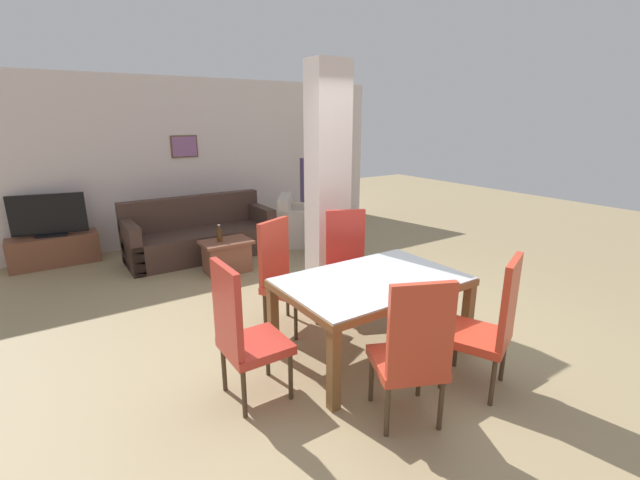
{
  "coord_description": "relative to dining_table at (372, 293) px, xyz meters",
  "views": [
    {
      "loc": [
        -2.33,
        -2.65,
        2.09
      ],
      "look_at": [
        0.0,
        0.82,
        0.87
      ],
      "focal_mm": 24.0,
      "sensor_mm": 36.0,
      "label": 1
    }
  ],
  "objects": [
    {
      "name": "ground_plane",
      "position": [
        0.0,
        0.0,
        -0.58
      ],
      "size": [
        18.0,
        18.0,
        0.0
      ],
      "primitive_type": "plane",
      "color": "#9B8760"
    },
    {
      "name": "back_wall",
      "position": [
        -0.0,
        4.66,
        0.77
      ],
      "size": [
        7.2,
        0.09,
        2.7
      ],
      "color": "silver",
      "rests_on": "ground_plane"
    },
    {
      "name": "divider_pillar",
      "position": [
        0.56,
        1.5,
        0.77
      ],
      "size": [
        0.46,
        0.33,
        2.7
      ],
      "color": "silver",
      "rests_on": "ground_plane"
    },
    {
      "name": "dining_table",
      "position": [
        0.0,
        0.0,
        0.0
      ],
      "size": [
        1.59,
        1.04,
        0.72
      ],
      "color": "brown",
      "rests_on": "ground_plane"
    },
    {
      "name": "dining_chair_far_right",
      "position": [
        0.4,
        0.88,
        -0.01
      ],
      "size": [
        0.61,
        0.61,
        1.1
      ],
      "rotation": [
        0.0,
        0.0,
        2.72
      ],
      "color": "red",
      "rests_on": "ground_plane"
    },
    {
      "name": "dining_chair_near_left",
      "position": [
        -0.4,
        -0.88,
        -0.01
      ],
      "size": [
        0.61,
        0.61,
        1.1
      ],
      "rotation": [
        0.0,
        0.0,
        -0.42
      ],
      "color": "#C43C25",
      "rests_on": "ground_plane"
    },
    {
      "name": "dining_chair_head_left",
      "position": [
        -1.23,
        0.0,
        -0.01
      ],
      "size": [
        0.46,
        0.46,
        1.1
      ],
      "rotation": [
        0.0,
        0.0,
        -1.57
      ],
      "color": "red",
      "rests_on": "ground_plane"
    },
    {
      "name": "dining_chair_far_left",
      "position": [
        -0.4,
        0.9,
        -0.01
      ],
      "size": [
        0.61,
        0.61,
        1.1
      ],
      "rotation": [
        0.0,
        0.0,
        -2.73
      ],
      "color": "#C93D2B",
      "rests_on": "ground_plane"
    },
    {
      "name": "dining_chair_near_right",
      "position": [
        0.39,
        -0.93,
        -0.01
      ],
      "size": [
        0.6,
        0.6,
        1.1
      ],
      "rotation": [
        0.0,
        0.0,
        0.4
      ],
      "color": "red",
      "rests_on": "ground_plane"
    },
    {
      "name": "sofa",
      "position": [
        -0.35,
        3.62,
        -0.28
      ],
      "size": [
        2.16,
        0.85,
        0.9
      ],
      "rotation": [
        0.0,
        0.0,
        3.14
      ],
      "color": "#3F2C25",
      "rests_on": "ground_plane"
    },
    {
      "name": "armchair",
      "position": [
        1.35,
        3.39,
        -0.3
      ],
      "size": [
        1.19,
        1.2,
        0.79
      ],
      "rotation": [
        0.0,
        0.0,
        4.13
      ],
      "color": "beige",
      "rests_on": "ground_plane"
    },
    {
      "name": "coffee_table",
      "position": [
        -0.28,
        2.72,
        -0.35
      ],
      "size": [
        0.67,
        0.45,
        0.45
      ],
      "color": "brown",
      "rests_on": "ground_plane"
    },
    {
      "name": "bottle",
      "position": [
        -0.36,
        2.74,
        -0.04
      ],
      "size": [
        0.08,
        0.08,
        0.23
      ],
      "color": "#4C2D14",
      "rests_on": "coffee_table"
    },
    {
      "name": "tv_stand",
      "position": [
        -2.24,
        4.38,
        -0.36
      ],
      "size": [
        1.15,
        0.4,
        0.44
      ],
      "color": "brown",
      "rests_on": "ground_plane"
    },
    {
      "name": "tv_screen",
      "position": [
        -2.24,
        4.38,
        0.15
      ],
      "size": [
        0.95,
        0.27,
        0.6
      ],
      "rotation": [
        0.0,
        0.0,
        2.95
      ],
      "color": "black",
      "rests_on": "tv_stand"
    },
    {
      "name": "floor_lamp",
      "position": [
        2.57,
        4.25,
        0.8
      ],
      "size": [
        0.32,
        0.32,
        1.65
      ],
      "color": "#B7B7BC",
      "rests_on": "ground_plane"
    },
    {
      "name": "standing_person",
      "position": [
        1.1,
        2.66,
        0.41
      ],
      "size": [
        0.24,
        0.39,
        1.71
      ],
      "rotation": [
        0.0,
        0.0,
        1.53
      ],
      "color": "#413A74",
      "rests_on": "ground_plane"
    }
  ]
}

